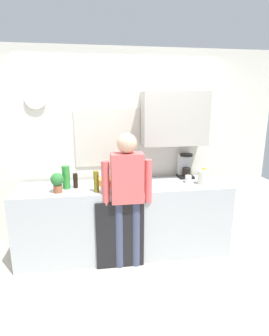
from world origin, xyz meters
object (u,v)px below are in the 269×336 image
Objects in this scene: bottle_clear_soda at (66,177)px; person_at_sink at (127,191)px; bottle_amber_beer at (133,172)px; mixing_bowl at (106,182)px; dish_soap at (204,173)px; bottle_olive_oil at (96,182)px; bottle_dark_sauce at (75,181)px; potted_plant at (57,181)px; cup_white_mug at (188,179)px; bottle_green_wine at (122,169)px; coffee_maker at (185,167)px; storage_canister at (204,178)px.

person_at_sink is (0.69, -0.28, -0.11)m from bottle_clear_soda.
bottle_amber_beer reaches higher than mixing_bowl.
person_at_sink is (-1.09, -0.43, -0.05)m from dish_soap.
bottle_amber_beer is at bearing 39.34° from bottle_olive_oil.
mixing_bowl is (0.37, 0.07, -0.05)m from bottle_dark_sauce.
cup_white_mug is at bearing 4.96° from potted_plant.
potted_plant is at bearing -159.09° from mixing_bowl.
cup_white_mug is at bearing 9.43° from bottle_olive_oil.
bottle_green_wine is 1.20× the size of bottle_olive_oil.
potted_plant is at bearing -159.63° from bottle_amber_beer.
bottle_olive_oil is at bearing -159.19° from coffee_maker.
bottle_dark_sauce and dish_soap have the same top height.
bottle_dark_sauce is at bearing -175.41° from dish_soap.
bottle_dark_sauce is 1.69m from dish_soap.
dish_soap is (0.27, 0.14, 0.03)m from cup_white_mug.
coffee_maker is 1.12m from mixing_bowl.
bottle_olive_oil is 1.47× the size of storage_canister.
dish_soap is at bearing -30.32° from coffee_maker.
mixing_bowl is at bearing -145.82° from bottle_green_wine.
coffee_maker reaches higher than bottle_clear_soda.
coffee_maker is 0.29m from cup_white_mug.
bottle_green_wine is at bearing 162.75° from storage_canister.
person_at_sink is (-0.87, -0.56, -0.12)m from coffee_maker.
bottle_dark_sauce is (-0.58, -0.22, -0.06)m from bottle_green_wine.
coffee_maker reaches higher than potted_plant.
bottle_olive_oil is at bearing -175.45° from storage_canister.
cup_white_mug is (-0.05, -0.27, -0.10)m from coffee_maker.
cup_white_mug is at bearing -14.95° from bottle_green_wine.
storage_canister is 0.11× the size of person_at_sink.
mixing_bowl is at bearing 10.03° from bottle_clear_soda.
bottle_dark_sauce is at bearing 179.87° from cup_white_mug.
bottle_dark_sauce is 1.89× the size of cup_white_mug.
bottle_dark_sauce is 0.64× the size of bottle_clear_soda.
bottle_amber_beer is 0.63m from bottle_olive_oil.
cup_white_mug is 0.30m from dish_soap.
bottle_amber_beer is at bearing 161.19° from storage_canister.
cup_white_mug reaches higher than mixing_bowl.
mixing_bowl is (0.12, 0.27, -0.08)m from bottle_olive_oil.
bottle_green_wine is 1.30× the size of bottle_amber_beer.
storage_canister is (0.17, -0.09, 0.04)m from cup_white_mug.
bottle_dark_sauce is 0.32m from bottle_olive_oil.
person_at_sink reaches higher than bottle_green_wine.
storage_canister reaches higher than cup_white_mug.
potted_plant is (-0.92, -0.34, 0.02)m from bottle_amber_beer.
cup_white_mug is (0.83, -0.22, -0.10)m from bottle_green_wine.
bottle_clear_soda is (-1.57, -0.28, -0.01)m from coffee_maker.
coffee_maker is 1.10× the size of bottle_green_wine.
bottle_olive_oil is at bearing -7.12° from potted_plant.
cup_white_mug is 0.19m from storage_canister.
cup_white_mug is 0.88m from person_at_sink.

